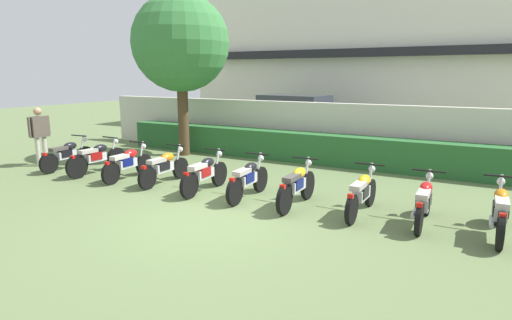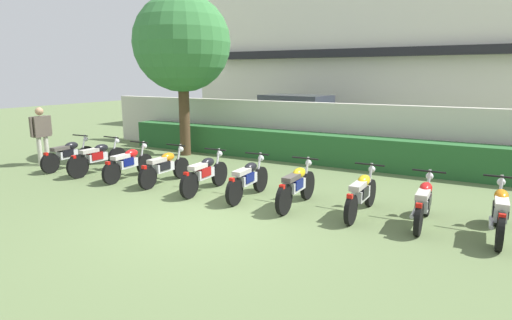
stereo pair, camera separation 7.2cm
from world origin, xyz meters
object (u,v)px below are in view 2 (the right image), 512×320
Objects in this scene: motorcycle_in_row_9 at (500,211)px; motorcycle_in_row_5 at (248,179)px; motorcycle_in_row_2 at (128,163)px; motorcycle_in_row_3 at (165,167)px; motorcycle_in_row_7 at (361,193)px; motorcycle_in_row_1 at (98,157)px; inspector_person at (41,131)px; parked_car at (299,118)px; motorcycle_in_row_4 at (205,173)px; tree_near_inspector at (182,44)px; motorcycle_in_row_6 at (296,185)px; motorcycle_in_row_8 at (424,202)px; motorcycle_in_row_0 at (68,154)px.

motorcycle_in_row_5 is at bearing 90.50° from motorcycle_in_row_9.
motorcycle_in_row_2 is 1.15m from motorcycle_in_row_3.
motorcycle_in_row_7 is at bearing -91.14° from motorcycle_in_row_2.
inspector_person is at bearing 92.94° from motorcycle_in_row_1.
parked_car is at bearing 59.17° from inspector_person.
motorcycle_in_row_1 is 1.07× the size of motorcycle_in_row_4.
motorcycle_in_row_3 is (2.00, -3.32, -3.27)m from tree_near_inspector.
motorcycle_in_row_6 is at bearing 97.29° from motorcycle_in_row_7.
motorcycle_in_row_8 is at bearing -91.41° from motorcycle_in_row_2.
motorcycle_in_row_5 is (2.32, -8.10, -0.49)m from parked_car.
tree_near_inspector reaches higher than motorcycle_in_row_9.
motorcycle_in_row_2 is 4.81m from motorcycle_in_row_6.
motorcycle_in_row_4 is 3.66m from motorcycle_in_row_7.
motorcycle_in_row_0 is at bearing 91.89° from motorcycle_in_row_7.
parked_car is 8.94m from motorcycle_in_row_0.
motorcycle_in_row_3 is 4.99m from motorcycle_in_row_7.
motorcycle_in_row_6 reaches higher than motorcycle_in_row_9.
inspector_person is (-12.04, -0.16, 0.60)m from motorcycle_in_row_9.
motorcycle_in_row_9 is at bearing -88.91° from motorcycle_in_row_7.
motorcycle_in_row_4 is 1.04× the size of motorcycle_in_row_8.
parked_car is 8.04m from motorcycle_in_row_3.
motorcycle_in_row_2 is 8.48m from motorcycle_in_row_9.
motorcycle_in_row_0 is 1.22m from motorcycle_in_row_1.
motorcycle_in_row_4 reaches higher than motorcycle_in_row_3.
motorcycle_in_row_4 is (3.70, -0.06, -0.01)m from motorcycle_in_row_1.
motorcycle_in_row_5 reaches higher than motorcycle_in_row_7.
motorcycle_in_row_3 is at bearing -87.15° from motorcycle_in_row_1.
tree_near_inspector is 4.81m from motorcycle_in_row_2.
tree_near_inspector is 4.70m from motorcycle_in_row_1.
motorcycle_in_row_2 is 2.48m from motorcycle_in_row_4.
motorcycle_in_row_5 is at bearing -37.19° from tree_near_inspector.
tree_near_inspector reaches higher than motorcycle_in_row_4.
motorcycle_in_row_6 is (3.51, -8.13, -0.48)m from parked_car.
motorcycle_in_row_0 is 1.01× the size of motorcycle_in_row_4.
motorcycle_in_row_4 reaches higher than motorcycle_in_row_5.
motorcycle_in_row_5 is at bearing -93.58° from motorcycle_in_row_0.
motorcycle_in_row_0 is at bearing 86.73° from motorcycle_in_row_2.
motorcycle_in_row_3 is (-0.16, -8.02, -0.50)m from parked_car.
motorcycle_in_row_4 reaches higher than motorcycle_in_row_7.
motorcycle_in_row_5 is 2.51m from motorcycle_in_row_7.
motorcycle_in_row_8 is at bearing -89.64° from motorcycle_in_row_5.
motorcycle_in_row_2 is at bearing -92.01° from parked_car.
motorcycle_in_row_2 is at bearing 0.01° from inspector_person.
tree_near_inspector is at bearing 31.01° from motorcycle_in_row_3.
parked_car is 8.48m from motorcycle_in_row_1.
motorcycle_in_row_5 reaches higher than motorcycle_in_row_0.
motorcycle_in_row_0 is 1.03× the size of motorcycle_in_row_5.
motorcycle_in_row_9 is (8.48, 0.15, 0.01)m from motorcycle_in_row_2.
motorcycle_in_row_7 reaches higher than motorcycle_in_row_8.
tree_near_inspector reaches higher than motorcycle_in_row_2.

